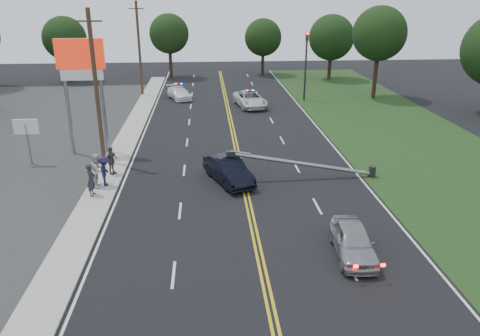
{
  "coord_description": "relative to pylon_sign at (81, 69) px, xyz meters",
  "views": [
    {
      "loc": [
        -2.2,
        -18.57,
        10.93
      ],
      "look_at": [
        -0.38,
        5.69,
        1.7
      ],
      "focal_mm": 35.0,
      "sensor_mm": 36.0,
      "label": 1
    }
  ],
  "objects": [
    {
      "name": "bystander_c",
      "position": [
        2.3,
        -6.43,
        -4.99
      ],
      "size": [
        0.7,
        1.17,
        1.78
      ],
      "primitive_type": "imported",
      "rotation": [
        0.0,
        0.0,
        1.61
      ],
      "color": "#1B1940",
      "rests_on": "sidewalk"
    },
    {
      "name": "bystander_b",
      "position": [
        1.9,
        -6.54,
        -4.87
      ],
      "size": [
        0.87,
        1.06,
        2.01
      ],
      "primitive_type": "imported",
      "rotation": [
        0.0,
        0.0,
        1.45
      ],
      "color": "silver",
      "rests_on": "sidewalk"
    },
    {
      "name": "waiting_sedan",
      "position": [
        14.59,
        -15.03,
        -5.31
      ],
      "size": [
        1.93,
        4.13,
        1.37
      ],
      "primitive_type": "imported",
      "rotation": [
        0.0,
        0.0,
        -0.08
      ],
      "color": "#97989E",
      "rests_on": "ground"
    },
    {
      "name": "tree_5",
      "position": [
        -9.13,
        29.4,
        -0.62
      ],
      "size": [
        5.39,
        5.39,
        8.09
      ],
      "color": "black",
      "rests_on": "ground"
    },
    {
      "name": "centerline_yellow",
      "position": [
        10.5,
        -4.0,
        -5.99
      ],
      "size": [
        0.36,
        80.0,
        0.0
      ],
      "primitive_type": "cube",
      "color": "gold",
      "rests_on": "ground"
    },
    {
      "name": "utility_pole_mid",
      "position": [
        1.3,
        -2.0,
        -0.91
      ],
      "size": [
        1.6,
        0.28,
        10.0
      ],
      "color": "#382619",
      "rests_on": "ground"
    },
    {
      "name": "small_sign",
      "position": [
        -3.5,
        -2.0,
        -3.66
      ],
      "size": [
        1.6,
        0.14,
        3.1
      ],
      "color": "gray",
      "rests_on": "ground"
    },
    {
      "name": "emergency_a",
      "position": [
        12.77,
        13.55,
        -5.25
      ],
      "size": [
        3.39,
        5.75,
        1.5
      ],
      "primitive_type": "imported",
      "rotation": [
        0.0,
        0.0,
        0.17
      ],
      "color": "silver",
      "rests_on": "ground"
    },
    {
      "name": "tree_8",
      "position": [
        24.68,
        28.45,
        -0.67
      ],
      "size": [
        5.8,
        5.8,
        8.24
      ],
      "color": "black",
      "rests_on": "ground"
    },
    {
      "name": "traffic_signal",
      "position": [
        18.8,
        16.0,
        -1.79
      ],
      "size": [
        0.28,
        0.41,
        7.05
      ],
      "color": "#2D2D30",
      "rests_on": "ground"
    },
    {
      "name": "tree_7",
      "position": [
        16.35,
        32.68,
        -0.98
      ],
      "size": [
        5.02,
        5.02,
        7.54
      ],
      "color": "black",
      "rests_on": "ground"
    },
    {
      "name": "bystander_a",
      "position": [
        1.8,
        -7.83,
        -4.94
      ],
      "size": [
        0.49,
        0.71,
        1.88
      ],
      "primitive_type": "imported",
      "rotation": [
        0.0,
        0.0,
        1.51
      ],
      "color": "#2A2931",
      "rests_on": "sidewalk"
    },
    {
      "name": "crashed_sedan",
      "position": [
        9.58,
        -6.14,
        -5.25
      ],
      "size": [
        3.14,
        4.82,
        1.5
      ],
      "primitive_type": "imported",
      "rotation": [
        0.0,
        0.0,
        0.37
      ],
      "color": "black",
      "rests_on": "ground"
    },
    {
      "name": "bystander_d",
      "position": [
        2.32,
        -4.61,
        -4.98
      ],
      "size": [
        0.9,
        1.13,
        1.79
      ],
      "primitive_type": "imported",
      "rotation": [
        0.0,
        0.0,
        1.05
      ],
      "color": "#584A46",
      "rests_on": "sidewalk"
    },
    {
      "name": "ground",
      "position": [
        10.5,
        -14.0,
        -6.0
      ],
      "size": [
        120.0,
        120.0,
        0.0
      ],
      "primitive_type": "plane",
      "color": "black",
      "rests_on": "ground"
    },
    {
      "name": "grass_verge",
      "position": [
        24.0,
        -4.0,
        -5.99
      ],
      "size": [
        12.0,
        80.0,
        0.01
      ],
      "primitive_type": "cube",
      "color": "#163414",
      "rests_on": "ground"
    },
    {
      "name": "sidewalk",
      "position": [
        2.1,
        -4.0,
        -5.94
      ],
      "size": [
        1.8,
        70.0,
        0.12
      ],
      "primitive_type": "cube",
      "color": "#ADA89C",
      "rests_on": "ground"
    },
    {
      "name": "utility_pole_far",
      "position": [
        1.3,
        20.0,
        -0.91
      ],
      "size": [
        1.6,
        0.28,
        10.0
      ],
      "color": "#382619",
      "rests_on": "ground"
    },
    {
      "name": "tree_6",
      "position": [
        3.78,
        31.4,
        -0.32
      ],
      "size": [
        5.14,
        5.14,
        8.27
      ],
      "color": "black",
      "rests_on": "ground"
    },
    {
      "name": "pylon_sign",
      "position": [
        0.0,
        0.0,
        0.0
      ],
      "size": [
        3.2,
        0.35,
        8.0
      ],
      "color": "gray",
      "rests_on": "ground"
    },
    {
      "name": "fallen_streetlight",
      "position": [
        14.69,
        -6.0,
        -5.08
      ],
      "size": [
        9.36,
        0.44,
        1.91
      ],
      "color": "#2D2D30",
      "rests_on": "ground"
    },
    {
      "name": "emergency_b",
      "position": [
        5.48,
        17.69,
        -5.35
      ],
      "size": [
        3.19,
        4.77,
        1.28
      ],
      "primitive_type": "imported",
      "rotation": [
        0.0,
        0.0,
        0.34
      ],
      "color": "white",
      "rests_on": "ground"
    },
    {
      "name": "tree_9",
      "position": [
        26.66,
        16.86,
        0.75
      ],
      "size": [
        5.65,
        5.65,
        9.59
      ],
      "color": "black",
      "rests_on": "ground"
    }
  ]
}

